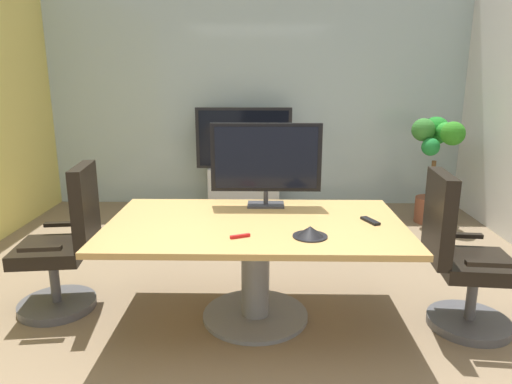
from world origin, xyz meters
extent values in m
plane|color=#7A664C|center=(0.00, 0.00, 0.00)|extent=(7.46, 7.46, 0.00)
cube|color=#9EB2B7|center=(0.00, 3.23, 1.50)|extent=(5.46, 0.10, 3.00)
cube|color=#B2894C|center=(0.05, 0.11, 0.70)|extent=(2.03, 1.18, 0.04)
cylinder|color=slate|center=(0.05, 0.11, 0.34)|extent=(0.20, 0.20, 0.68)
cylinder|color=slate|center=(0.05, 0.11, 0.01)|extent=(0.76, 0.76, 0.03)
cylinder|color=#4C4C51|center=(-1.44, 0.21, 0.03)|extent=(0.56, 0.56, 0.06)
cylinder|color=#4C4C51|center=(-1.44, 0.21, 0.24)|extent=(0.07, 0.07, 0.36)
cube|color=black|center=(-1.44, 0.21, 0.46)|extent=(0.53, 0.53, 0.10)
cube|color=black|center=(-1.17, 0.24, 0.79)|extent=(0.14, 0.46, 0.60)
cube|color=black|center=(-1.45, 0.47, 0.58)|extent=(0.28, 0.08, 0.03)
cube|color=black|center=(-1.39, -0.05, 0.58)|extent=(0.28, 0.08, 0.03)
cylinder|color=#4C4C51|center=(1.55, 0.01, 0.03)|extent=(0.56, 0.56, 0.06)
cylinder|color=#4C4C51|center=(1.55, 0.01, 0.24)|extent=(0.07, 0.07, 0.36)
cube|color=black|center=(1.55, 0.01, 0.46)|extent=(0.52, 0.52, 0.10)
cube|color=black|center=(1.28, 0.03, 0.79)|extent=(0.13, 0.46, 0.60)
cube|color=black|center=(1.50, -0.25, 0.58)|extent=(0.28, 0.08, 0.03)
cube|color=black|center=(1.55, 0.27, 0.58)|extent=(0.28, 0.08, 0.03)
cube|color=#333338|center=(0.13, 0.52, 0.73)|extent=(0.28, 0.18, 0.02)
cylinder|color=#333338|center=(0.13, 0.52, 0.79)|extent=(0.04, 0.04, 0.10)
cube|color=black|center=(0.13, 0.53, 1.10)|extent=(0.84, 0.04, 0.52)
cube|color=black|center=(0.13, 0.51, 1.10)|extent=(0.77, 0.01, 0.47)
cube|color=#B7BABC|center=(-0.15, 2.88, 0.28)|extent=(0.90, 0.36, 0.55)
cube|color=black|center=(-0.15, 2.86, 0.93)|extent=(1.20, 0.06, 0.76)
cube|color=black|center=(-0.15, 2.83, 0.93)|extent=(1.12, 0.01, 0.69)
cylinder|color=brown|center=(2.07, 2.37, 0.15)|extent=(0.34, 0.34, 0.30)
cylinder|color=brown|center=(2.07, 2.37, 0.52)|extent=(0.05, 0.05, 0.44)
sphere|color=green|center=(2.18, 2.39, 1.08)|extent=(0.21, 0.21, 0.21)
sphere|color=#1D7C23|center=(2.14, 2.58, 1.06)|extent=(0.33, 0.33, 0.33)
sphere|color=#32762D|center=(1.94, 2.42, 1.09)|extent=(0.26, 0.26, 0.26)
sphere|color=#1C7A32|center=(1.99, 2.29, 0.91)|extent=(0.20, 0.20, 0.20)
sphere|color=#2C7F1E|center=(2.19, 2.20, 1.08)|extent=(0.26, 0.26, 0.26)
cone|color=black|center=(0.40, -0.18, 0.76)|extent=(0.19, 0.19, 0.07)
cylinder|color=black|center=(0.40, -0.18, 0.73)|extent=(0.22, 0.22, 0.01)
cube|color=black|center=(0.84, 0.12, 0.73)|extent=(0.11, 0.18, 0.02)
cube|color=red|center=(-0.04, -0.20, 0.73)|extent=(0.13, 0.07, 0.02)
camera|label=1|loc=(0.11, -2.92, 1.72)|focal=32.48mm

